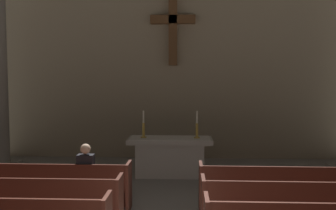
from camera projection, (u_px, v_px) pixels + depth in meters
pew_left_row_3 at (21, 203)px, 6.40m from camera, size 3.43×0.50×0.95m
pew_left_row_4 at (43, 185)px, 7.41m from camera, size 3.43×0.50×0.95m
pew_right_row_3 at (306, 207)px, 6.18m from camera, size 3.43×0.50×0.95m
pew_right_row_4 at (289, 189)px, 7.19m from camera, size 3.43×0.50×0.95m
altar at (170, 156)px, 9.95m from camera, size 2.20×0.90×1.01m
candlestick_left at (143, 129)px, 9.93m from camera, size 0.16×0.16×0.71m
candlestick_right at (197, 129)px, 9.86m from camera, size 0.16×0.16×0.71m
apse_with_cross at (173, 43)px, 12.04m from camera, size 11.00×0.51×7.37m
lone_worshipper at (87, 175)px, 7.39m from camera, size 0.32×0.43×1.32m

